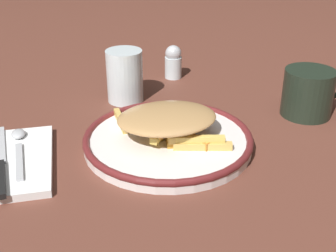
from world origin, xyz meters
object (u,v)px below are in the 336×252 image
coffee_mug (309,93)px  salt_shaker (173,62)px  napkin (0,163)px  spoon (19,144)px  water_glass (125,76)px  plate (168,140)px  fries_heap (166,121)px

coffee_mug → salt_shaker: coffee_mug is taller
napkin → spoon: (0.03, 0.03, 0.01)m
napkin → spoon: 0.05m
spoon → water_glass: 0.26m
water_glass → salt_shaker: bearing=37.7°
coffee_mug → salt_shaker: bearing=126.7°
plate → water_glass: size_ratio=2.68×
water_glass → coffee_mug: water_glass is taller
fries_heap → salt_shaker: bearing=72.1°
water_glass → coffee_mug: (0.31, -0.15, -0.01)m
salt_shaker → napkin: bearing=-140.3°
spoon → salt_shaker: 0.41m
fries_heap → salt_shaker: size_ratio=2.38×
coffee_mug → salt_shaker: 0.31m
salt_shaker → plate: bearing=-107.3°
coffee_mug → spoon: bearing=-179.2°
spoon → coffee_mug: 0.51m
napkin → coffee_mug: coffee_mug is taller
coffee_mug → napkin: bearing=-175.5°
water_glass → spoon: bearing=-141.2°
spoon → salt_shaker: (0.32, 0.25, 0.02)m
plate → napkin: bearing=178.7°
fries_heap → napkin: fries_heap is taller
plate → napkin: plate is taller
salt_shaker → water_glass: bearing=-142.3°
napkin → water_glass: bearing=40.8°
plate → salt_shaker: (0.09, 0.30, 0.02)m
plate → salt_shaker: size_ratio=3.71×
fries_heap → salt_shaker: salt_shaker is taller
napkin → fries_heap: bearing=-0.2°
plate → fries_heap: (-0.00, 0.01, 0.03)m
salt_shaker → fries_heap: bearing=-107.9°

